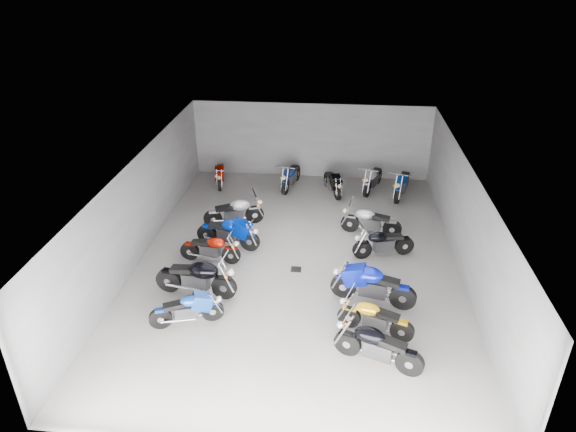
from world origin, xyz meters
name	(u,v)px	position (x,y,z in m)	size (l,w,h in m)	color
ground	(297,261)	(0.00, 0.00, 0.00)	(14.00, 14.00, 0.00)	#9B9893
wall_back	(311,141)	(0.00, 7.00, 1.60)	(10.00, 0.10, 3.20)	slate
wall_left	(138,209)	(-5.00, 0.00, 1.60)	(0.10, 14.00, 3.20)	slate
wall_right	(466,224)	(5.00, 0.00, 1.60)	(0.10, 14.00, 3.20)	slate
ceiling	(298,167)	(0.00, 0.00, 3.22)	(10.00, 14.00, 0.04)	black
drain_grate	(296,269)	(0.00, -0.50, 0.01)	(0.32, 0.32, 0.01)	black
motorcycle_left_b	(187,309)	(-2.61, -3.36, 0.47)	(1.88, 0.76, 0.86)	black
motorcycle_left_c	(197,278)	(-2.69, -2.06, 0.58)	(2.40, 0.54, 1.06)	black
motorcycle_left_d	(211,248)	(-2.71, -0.28, 0.47)	(1.97, 0.43, 0.86)	black
motorcycle_left_e	(229,233)	(-2.32, 0.66, 0.53)	(2.20, 0.66, 0.98)	black
motorcycle_left_f	(234,212)	(-2.43, 2.19, 0.52)	(2.09, 0.84, 0.95)	black
motorcycle_right_a	(377,346)	(2.24, -4.36, 0.53)	(2.10, 0.91, 0.97)	black
motorcycle_right_b	(374,318)	(2.23, -3.26, 0.48)	(1.94, 0.76, 0.88)	black
motorcycle_right_c	(372,285)	(2.22, -1.95, 0.57)	(2.37, 0.72, 1.05)	black
motorcycle_right_e	(383,243)	(2.69, 0.56, 0.49)	(2.00, 0.69, 0.90)	black
motorcycle_right_f	(370,221)	(2.35, 1.98, 0.50)	(2.09, 0.57, 0.92)	black
motorcycle_back_a	(220,174)	(-3.72, 5.69, 0.48)	(0.52, 1.97, 0.87)	black
motorcycle_back_c	(291,176)	(-0.75, 5.66, 0.52)	(0.64, 2.13, 0.95)	black
motorcycle_back_d	(333,182)	(1.00, 5.28, 0.47)	(0.76, 1.90, 0.86)	black
motorcycle_back_e	(373,179)	(2.61, 5.72, 0.51)	(0.87, 2.06, 0.94)	black
motorcycle_back_f	(402,184)	(3.75, 5.28, 0.54)	(0.81, 2.17, 0.98)	black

